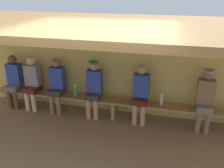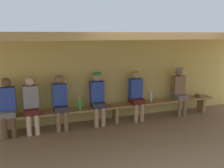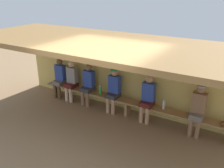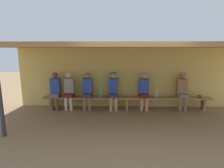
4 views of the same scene
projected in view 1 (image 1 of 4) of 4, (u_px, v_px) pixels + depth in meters
The scene contains 12 objects.
ground_plane at pixel (94, 159), 4.41m from camera, with size 24.00×24.00×0.00m, color #8C6D4C.
back_wall at pixel (119, 68), 5.79m from camera, with size 8.00×0.20×2.20m, color #D8BC60.
dugout_roof at pixel (103, 26), 4.18m from camera, with size 8.00×2.80×0.12m, color olive.
bench at pixel (114, 103), 5.65m from camera, with size 6.00×0.36×0.46m.
player_rightmost at pixel (205, 97), 5.08m from camera, with size 0.34×0.42×1.34m.
player_in_blue at pixel (32, 81), 5.99m from camera, with size 0.34×0.42×1.34m.
player_shirtless_tan at pixel (94, 86), 5.63m from camera, with size 0.34×0.42×1.34m.
player_leftmost at pixel (14, 79), 6.11m from camera, with size 0.34×0.42×1.34m.
player_in_red at pixel (57, 83), 5.84m from camera, with size 0.34×0.42×1.34m.
player_near_post at pixel (141, 92), 5.39m from camera, with size 0.34×0.42×1.34m.
water_bottle_blue at pixel (75, 91), 5.77m from camera, with size 0.08×0.08×0.28m.
water_bottle_orange at pixel (161, 99), 5.37m from camera, with size 0.07×0.07×0.27m.
Camera 1 is at (1.18, -3.38, 2.93)m, focal length 39.22 mm.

